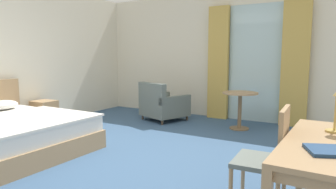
{
  "coord_description": "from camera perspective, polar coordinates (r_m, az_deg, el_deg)",
  "views": [
    {
      "loc": [
        2.48,
        -3.1,
        1.36
      ],
      "look_at": [
        0.57,
        0.16,
        0.88
      ],
      "focal_mm": 32.41,
      "sensor_mm": 36.0,
      "label": 1
    }
  ],
  "objects": [
    {
      "name": "writing_desk",
      "position": [
        2.59,
        27.13,
        -9.62
      ],
      "size": [
        0.57,
        1.49,
        0.73
      ],
      "color": "tan",
      "rests_on": "ground"
    },
    {
      "name": "wall_back",
      "position": [
        6.86,
        9.2,
        7.22
      ],
      "size": [
        5.82,
        0.12,
        2.73
      ],
      "primitive_type": "cube",
      "color": "silver",
      "rests_on": "ground"
    },
    {
      "name": "closed_book",
      "position": [
        2.27,
        27.68,
        -9.32
      ],
      "size": [
        0.31,
        0.32,
        0.02
      ],
      "primitive_type": "cube",
      "rotation": [
        0.0,
        0.0,
        0.39
      ],
      "color": "navy",
      "rests_on": "writing_desk"
    },
    {
      "name": "balcony_glass_door",
      "position": [
        6.51,
        16.13,
        5.59
      ],
      "size": [
        1.1,
        0.02,
        2.4
      ],
      "primitive_type": "cube",
      "color": "silver",
      "rests_on": "ground"
    },
    {
      "name": "curtain_panel_left",
      "position": [
        6.65,
        9.42,
        5.81
      ],
      "size": [
        0.44,
        0.1,
        2.4
      ],
      "primitive_type": "cube",
      "color": "tan",
      "rests_on": "ground"
    },
    {
      "name": "desk_chair",
      "position": [
        2.78,
        18.53,
        -10.55
      ],
      "size": [
        0.44,
        0.49,
        0.93
      ],
      "color": "slate",
      "rests_on": "ground"
    },
    {
      "name": "round_cafe_table",
      "position": [
        5.77,
        13.38,
        -1.37
      ],
      "size": [
        0.65,
        0.65,
        0.69
      ],
      "color": "tan",
      "rests_on": "ground"
    },
    {
      "name": "nightstand",
      "position": [
        6.33,
        -22.21,
        -3.35
      ],
      "size": [
        0.41,
        0.38,
        0.5
      ],
      "color": "tan",
      "rests_on": "ground"
    },
    {
      "name": "armchair_by_window",
      "position": [
        6.42,
        -1.01,
        -2.01
      ],
      "size": [
        1.01,
        1.01,
        0.81
      ],
      "color": "slate",
      "rests_on": "ground"
    },
    {
      "name": "curtain_panel_right",
      "position": [
        6.27,
        22.78,
        5.26
      ],
      "size": [
        0.5,
        0.1,
        2.4
      ],
      "primitive_type": "cube",
      "color": "tan",
      "rests_on": "ground"
    },
    {
      "name": "bed",
      "position": [
        4.94,
        -28.86,
        -6.42
      ],
      "size": [
        2.18,
        1.89,
        0.95
      ],
      "color": "tan",
      "rests_on": "ground"
    },
    {
      "name": "ground",
      "position": [
        4.21,
        -8.03,
        -12.34
      ],
      "size": [
        6.22,
        7.1,
        0.1
      ],
      "primitive_type": "cube",
      "color": "#38567A"
    }
  ]
}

